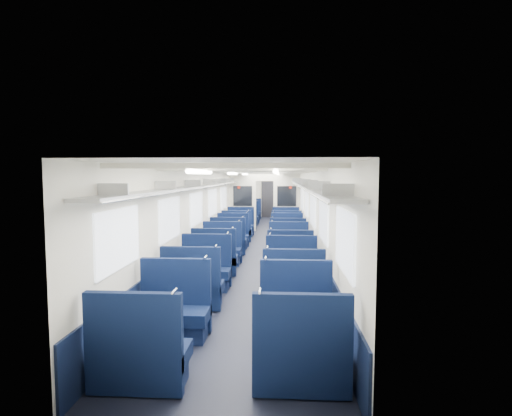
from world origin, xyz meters
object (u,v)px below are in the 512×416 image
Objects in this scene: bulkhead at (265,200)px; seat_0 at (139,358)px; seat_6 at (206,272)px; seat_17 at (286,232)px; seat_3 at (296,316)px; seat_25 at (285,216)px; seat_21 at (285,221)px; seat_1 at (301,360)px; seat_14 at (233,237)px; seat_4 at (193,289)px; seat_15 at (287,237)px; seat_12 at (228,243)px; end_door at (268,198)px; seat_13 at (288,244)px; seat_2 at (174,313)px; seat_20 at (245,221)px; seat_27 at (284,213)px; seat_22 at (248,218)px; seat_26 at (251,213)px; seat_11 at (289,252)px; seat_23 at (285,218)px; seat_9 at (290,263)px; seat_10 at (222,251)px; seat_24 at (249,216)px; seat_18 at (240,227)px; seat_19 at (286,227)px; seat_8 at (215,260)px; seat_16 at (237,232)px; seat_7 at (291,275)px; seat_5 at (293,292)px.

seat_0 is (-0.83, -11.96, -0.90)m from bulkhead.
seat_6 and seat_17 have the same top height.
seat_25 is (0.00, 13.46, 0.00)m from seat_3.
bulkhead is at bearing -142.94° from seat_21.
seat_1 is 1.00× the size of seat_14.
seat_15 is (1.66, 5.74, 0.00)m from seat_4.
seat_12 is (0.00, 4.59, 0.00)m from seat_4.
seat_12 is 5.73m from seat_21.
end_door is 10.38m from seat_13.
seat_2 is 1.00× the size of seat_20.
seat_27 is (0.00, 7.82, 0.00)m from seat_15.
seat_22 and seat_26 have the same top height.
seat_17 is (0.00, 3.45, 0.00)m from seat_11.
seat_0 and seat_3 have the same top height.
end_door is 1.83× the size of seat_21.
seat_26 is (0.00, 14.67, 0.00)m from seat_2.
seat_2 is 11.05m from seat_20.
end_door is 5.05m from seat_20.
seat_12 is 6.87m from seat_23.
seat_1 is 1.00× the size of seat_9.
seat_10 is 1.00× the size of seat_27.
seat_24 is 1.00× the size of seat_25.
seat_18 is at bearing 98.99° from seat_1.
seat_6 is 2.75m from seat_11.
seat_15 is at bearing -90.00° from seat_19.
seat_4 is at bearing -99.36° from seat_21.
seat_4 is at bearing -90.00° from seat_8.
seat_13 is 1.00× the size of seat_21.
seat_0 is at bearing -90.00° from seat_24.
seat_20 is at bearing 152.26° from bulkhead.
seat_16 is (-0.83, -8.07, -0.66)m from end_door.
seat_12 is at bearing 123.70° from seat_9.
seat_8 is 1.00× the size of seat_16.
seat_0 is at bearing -95.89° from seat_27.
seat_2 is 1.00× the size of seat_22.
seat_18 is 1.00× the size of seat_19.
seat_14 is at bearing -144.24° from seat_17.
seat_7 is 10.21m from seat_23.
seat_25 is (0.00, 12.39, 0.00)m from seat_5.
seat_11 is 1.00× the size of seat_24.
seat_0 is at bearing -90.00° from seat_14.
seat_3 and seat_15 have the same top height.
seat_3 is 1.00× the size of seat_21.
seat_19 is at bearing 70.56° from seat_10.
seat_7 is at bearing -81.53° from seat_24.
seat_11 is at bearing -80.70° from seat_26.
seat_22 is at bearing 145.05° from seat_21.
seat_14 is (-1.66, 8.07, 0.00)m from seat_1.
bulkhead is 2.56× the size of seat_21.
seat_25 is 1.00× the size of seat_27.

